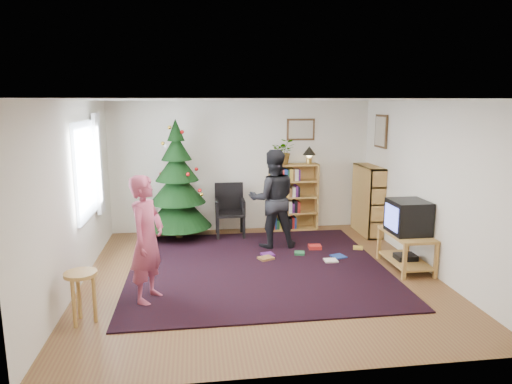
{
  "coord_description": "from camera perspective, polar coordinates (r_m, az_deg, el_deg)",
  "views": [
    {
      "loc": [
        -0.9,
        -6.21,
        2.47
      ],
      "look_at": [
        0.03,
        0.67,
        1.1
      ],
      "focal_mm": 32.0,
      "sensor_mm": 36.0,
      "label": 1
    }
  ],
  "objects": [
    {
      "name": "picture_back",
      "position": [
        8.94,
        5.62,
        7.78
      ],
      "size": [
        0.55,
        0.03,
        0.42
      ],
      "color": "#4C3319",
      "rests_on": "wall_back"
    },
    {
      "name": "bookshelf_right",
      "position": [
        8.9,
        13.81,
        -0.86
      ],
      "size": [
        0.3,
        0.95,
        1.3
      ],
      "rotation": [
        0.0,
        0.0,
        1.57
      ],
      "color": "#AA7D3C",
      "rests_on": "floor"
    },
    {
      "name": "person_standing",
      "position": [
        5.82,
        -13.47,
        -5.77
      ],
      "size": [
        0.58,
        0.69,
        1.61
      ],
      "primitive_type": "imported",
      "rotation": [
        0.0,
        0.0,
        1.18
      ],
      "color": "#A9435D",
      "rests_on": "rug"
    },
    {
      "name": "wall_right",
      "position": [
        7.18,
        20.68,
        0.67
      ],
      "size": [
        0.02,
        5.0,
        2.5
      ],
      "primitive_type": "cube",
      "color": "silver",
      "rests_on": "floor"
    },
    {
      "name": "wall_front",
      "position": [
        4.01,
        5.69,
        -6.6
      ],
      "size": [
        5.0,
        0.02,
        2.5
      ],
      "primitive_type": "cube",
      "color": "silver",
      "rests_on": "floor"
    },
    {
      "name": "crt_tv",
      "position": [
        7.14,
        18.47,
        -2.97
      ],
      "size": [
        0.53,
        0.57,
        0.5
      ],
      "color": "black",
      "rests_on": "tv_stand"
    },
    {
      "name": "potted_plant",
      "position": [
        8.76,
        3.5,
        5.09
      ],
      "size": [
        0.52,
        0.48,
        0.49
      ],
      "primitive_type": "imported",
      "rotation": [
        0.0,
        0.0,
        -0.25
      ],
      "color": "gray",
      "rests_on": "bookshelf_back"
    },
    {
      "name": "stool",
      "position": [
        5.57,
        -21.01,
        -10.65
      ],
      "size": [
        0.36,
        0.36,
        0.61
      ],
      "color": "#AA7D3C",
      "rests_on": "floor"
    },
    {
      "name": "rug",
      "position": [
        7.02,
        0.16,
        -9.36
      ],
      "size": [
        3.8,
        3.6,
        0.02
      ],
      "primitive_type": "cube",
      "color": "black",
      "rests_on": "floor"
    },
    {
      "name": "floor",
      "position": [
        6.74,
        0.51,
        -10.32
      ],
      "size": [
        5.0,
        5.0,
        0.0
      ],
      "primitive_type": "plane",
      "color": "brown",
      "rests_on": "ground"
    },
    {
      "name": "ceiling",
      "position": [
        6.27,
        0.55,
        11.44
      ],
      "size": [
        5.0,
        5.0,
        0.0
      ],
      "primitive_type": "plane",
      "rotation": [
        3.14,
        0.0,
        0.0
      ],
      "color": "white",
      "rests_on": "wall_back"
    },
    {
      "name": "christmas_tree",
      "position": [
        8.36,
        -9.77,
        0.26
      ],
      "size": [
        1.21,
        1.21,
        2.19
      ],
      "rotation": [
        0.0,
        0.0,
        -0.05
      ],
      "color": "#3F2816",
      "rests_on": "rug"
    },
    {
      "name": "person_by_chair",
      "position": [
        7.78,
        2.1,
        -0.89
      ],
      "size": [
        0.83,
        0.65,
        1.69
      ],
      "primitive_type": "imported",
      "rotation": [
        0.0,
        0.0,
        3.13
      ],
      "color": "black",
      "rests_on": "rug"
    },
    {
      "name": "window_pane",
      "position": [
        7.06,
        -20.51,
        2.56
      ],
      "size": [
        0.04,
        1.2,
        1.4
      ],
      "primitive_type": "cube",
      "color": "silver",
      "rests_on": "wall_left"
    },
    {
      "name": "wall_left",
      "position": [
        6.53,
        -21.75,
        -0.41
      ],
      "size": [
        0.02,
        5.0,
        2.5
      ],
      "primitive_type": "cube",
      "color": "silver",
      "rests_on": "floor"
    },
    {
      "name": "curtain",
      "position": [
        7.72,
        -19.1,
        3.34
      ],
      "size": [
        0.06,
        0.35,
        1.6
      ],
      "primitive_type": "cube",
      "color": "silver",
      "rests_on": "wall_left"
    },
    {
      "name": "table_lamp",
      "position": [
        8.88,
        6.68,
        5.01
      ],
      "size": [
        0.26,
        0.26,
        0.34
      ],
      "color": "#A57F33",
      "rests_on": "bookshelf_back"
    },
    {
      "name": "armchair",
      "position": [
        8.58,
        -3.33,
        -1.95
      ],
      "size": [
        0.54,
        0.54,
        0.98
      ],
      "rotation": [
        0.0,
        0.0,
        -0.01
      ],
      "color": "black",
      "rests_on": "rug"
    },
    {
      "name": "tv_stand",
      "position": [
        7.26,
        18.26,
        -6.57
      ],
      "size": [
        0.53,
        0.96,
        0.55
      ],
      "color": "#AA7D3C",
      "rests_on": "floor"
    },
    {
      "name": "picture_right",
      "position": [
        8.66,
        15.37,
        7.33
      ],
      "size": [
        0.03,
        0.5,
        0.6
      ],
      "color": "#4C3319",
      "rests_on": "wall_right"
    },
    {
      "name": "floor_clutter",
      "position": [
        7.56,
        6.89,
        -7.66
      ],
      "size": [
        1.83,
        0.84,
        0.08
      ],
      "color": "#A51E19",
      "rests_on": "rug"
    },
    {
      "name": "bookshelf_back",
      "position": [
        8.94,
        4.69,
        -0.52
      ],
      "size": [
        0.95,
        0.3,
        1.3
      ],
      "color": "#AA7D3C",
      "rests_on": "floor"
    },
    {
      "name": "wall_back",
      "position": [
        8.84,
        -1.79,
        3.23
      ],
      "size": [
        5.0,
        0.02,
        2.5
      ],
      "primitive_type": "cube",
      "color": "silver",
      "rests_on": "floor"
    }
  ]
}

